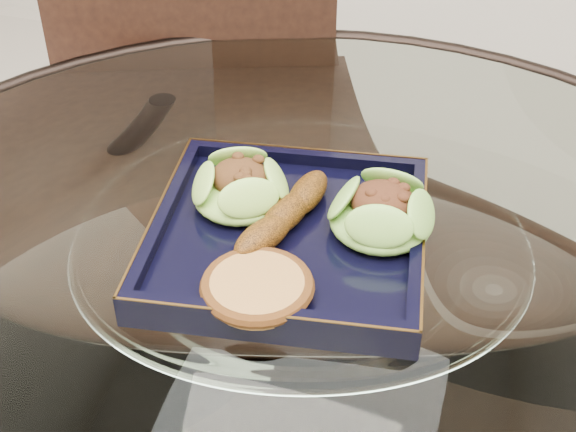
% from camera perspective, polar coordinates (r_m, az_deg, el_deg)
% --- Properties ---
extents(dining_table, '(1.13, 1.13, 0.77)m').
position_cam_1_polar(dining_table, '(0.90, 0.78, -11.99)').
color(dining_table, white).
rests_on(dining_table, ground).
extents(dining_chair, '(0.59, 0.59, 1.05)m').
position_cam_1_polar(dining_chair, '(1.23, -6.50, 2.72)').
color(dining_chair, black).
rests_on(dining_chair, ground).
extents(navy_plate, '(0.31, 0.31, 0.02)m').
position_cam_1_polar(navy_plate, '(0.81, 0.00, -1.69)').
color(navy_plate, black).
rests_on(navy_plate, dining_table).
extents(lettuce_wrap_left, '(0.11, 0.11, 0.04)m').
position_cam_1_polar(lettuce_wrap_left, '(0.83, -3.41, 1.85)').
color(lettuce_wrap_left, '#64A52F').
rests_on(lettuce_wrap_left, navy_plate).
extents(lettuce_wrap_right, '(0.13, 0.13, 0.04)m').
position_cam_1_polar(lettuce_wrap_right, '(0.80, 6.64, 0.03)').
color(lettuce_wrap_right, '#4E8D29').
rests_on(lettuce_wrap_right, navy_plate).
extents(roasted_plantain, '(0.07, 0.16, 0.03)m').
position_cam_1_polar(roasted_plantain, '(0.80, -0.14, 0.18)').
color(roasted_plantain, '#6B390B').
rests_on(roasted_plantain, navy_plate).
extents(crumb_patty, '(0.11, 0.11, 0.02)m').
position_cam_1_polar(crumb_patty, '(0.73, -2.20, -5.14)').
color(crumb_patty, '#BE853F').
rests_on(crumb_patty, navy_plate).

